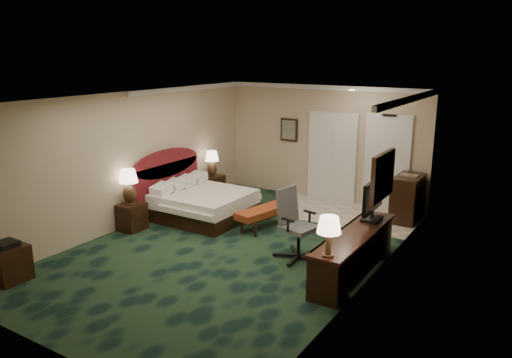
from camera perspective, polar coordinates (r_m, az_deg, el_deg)
The scene contains 25 objects.
floor at distance 9.09m, azimuth -2.59°, elevation -7.94°, with size 5.00×7.50×0.00m, color black.
ceiling at distance 8.44m, azimuth -2.80°, elevation 9.28°, with size 5.00×7.50×0.00m, color white.
wall_back at distance 11.87m, azimuth 7.71°, elevation 4.08°, with size 5.00×0.00×2.70m, color #B1A78B.
wall_front at distance 6.12m, azimuth -23.29°, elevation -6.93°, with size 5.00×0.00×2.70m, color #B1A78B.
wall_left at distance 10.27m, azimuth -14.25°, elevation 2.14°, with size 0.00×7.50×2.70m, color #B1A78B.
wall_right at distance 7.57m, azimuth 13.07°, elevation -2.11°, with size 0.00×7.50×2.70m, color #B1A78B.
crown_molding at distance 8.44m, azimuth -2.80°, elevation 8.94°, with size 5.00×7.50×0.10m, color silver, non-canonical shape.
tile_patch at distance 11.09m, azimuth 9.87°, elevation -3.91°, with size 3.20×1.70×0.01m, color #BCAC99.
headboard at distance 11.07m, azimuth -10.11°, elevation -0.22°, with size 0.12×2.00×1.40m, color #4E1516, non-canonical shape.
entry_door at distance 11.36m, azimuth 14.71°, elevation 1.72°, with size 1.02×0.06×2.18m, color silver.
closet_doors at distance 11.79m, azimuth 8.68°, elevation 2.49°, with size 1.20×0.06×2.10m, color silver.
wall_art at distance 12.18m, azimuth 3.80°, elevation 5.63°, with size 0.45×0.06×0.55m, color #495A53.
wall_mirror at distance 8.08m, azimuth 14.29°, elevation 0.33°, with size 0.05×0.95×0.75m, color white.
bed at distance 10.65m, azimuth -5.94°, elevation -2.97°, with size 1.80×1.67×0.57m, color silver.
nightstand_near at distance 10.21m, azimuth -13.99°, elevation -4.21°, with size 0.43×0.49×0.54m, color black.
nightstand_far at distance 12.09m, azimuth -4.99°, elevation -0.89°, with size 0.44×0.50×0.55m, color black.
lamp_near at distance 10.06m, azimuth -14.32°, elevation -0.85°, with size 0.37×0.37×0.69m, color #311F10, non-canonical shape.
lamp_far at distance 11.90m, azimuth -5.06°, elevation 1.75°, with size 0.33×0.33×0.62m, color #311F10, non-canonical shape.
bed_bench at distance 10.03m, azimuth 0.70°, elevation -4.49°, with size 0.41×1.19×0.40m, color maroon.
side_table at distance 8.68m, azimuth -26.44°, elevation -8.63°, with size 0.52×0.52×0.56m, color black.
desk at distance 8.11m, azimuth 11.09°, elevation -8.37°, with size 0.52×2.44×0.70m, color black.
tv at distance 8.52m, azimuth 13.21°, elevation -2.38°, with size 0.07×0.89×0.69m, color black.
desk_lamp at distance 6.94m, azimuth 8.30°, elevation -6.50°, with size 0.34×0.34×0.59m, color #311F10, non-canonical shape.
desk_chair at distance 8.49m, azimuth 4.92°, elevation -5.26°, with size 0.70×0.66×1.20m, color #525157, non-canonical shape.
minibar at distance 10.84m, azimuth 16.93°, elevation -2.14°, with size 0.51×0.91×0.96m, color black.
Camera 1 is at (4.81, -6.89, 3.45)m, focal length 35.00 mm.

